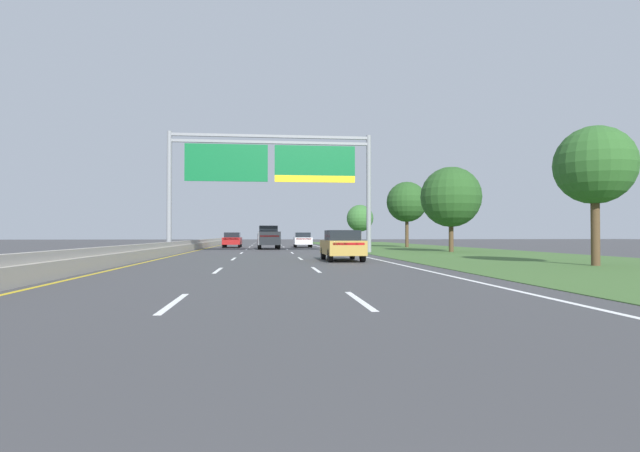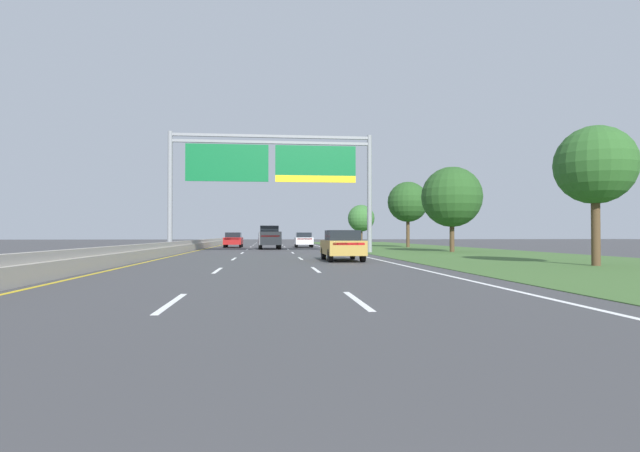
{
  "view_description": "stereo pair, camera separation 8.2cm",
  "coord_description": "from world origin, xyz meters",
  "px_view_note": "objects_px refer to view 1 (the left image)",
  "views": [
    {
      "loc": [
        -0.04,
        0.43,
        1.34
      ],
      "look_at": [
        2.42,
        23.38,
        1.74
      ],
      "focal_mm": 28.09,
      "sensor_mm": 36.0,
      "label": 1
    },
    {
      "loc": [
        0.04,
        0.42,
        1.34
      ],
      "look_at": [
        2.42,
        23.38,
        1.74
      ],
      "focal_mm": 28.09,
      "sensor_mm": 36.0,
      "label": 2
    }
  ],
  "objects_px": {
    "overhead_sign_gantry": "(271,168)",
    "car_white_right_lane_sedan": "(303,240)",
    "roadside_tree_mid": "(451,197)",
    "roadside_tree_far": "(407,202)",
    "car_gold_right_lane_sedan": "(342,245)",
    "pickup_truck_grey": "(268,238)",
    "roadside_tree_near": "(595,166)",
    "car_red_left_lane_sedan": "(232,240)",
    "roadside_tree_distant": "(360,218)"
  },
  "relations": [
    {
      "from": "overhead_sign_gantry",
      "to": "car_white_right_lane_sedan",
      "type": "height_order",
      "value": "overhead_sign_gantry"
    },
    {
      "from": "car_white_right_lane_sedan",
      "to": "roadside_tree_mid",
      "type": "relative_size",
      "value": 0.67
    },
    {
      "from": "roadside_tree_mid",
      "to": "roadside_tree_far",
      "type": "height_order",
      "value": "roadside_tree_far"
    },
    {
      "from": "car_gold_right_lane_sedan",
      "to": "overhead_sign_gantry",
      "type": "bearing_deg",
      "value": 17.28
    },
    {
      "from": "pickup_truck_grey",
      "to": "car_gold_right_lane_sedan",
      "type": "relative_size",
      "value": 1.24
    },
    {
      "from": "overhead_sign_gantry",
      "to": "pickup_truck_grey",
      "type": "bearing_deg",
      "value": 90.82
    },
    {
      "from": "pickup_truck_grey",
      "to": "car_gold_right_lane_sedan",
      "type": "height_order",
      "value": "pickup_truck_grey"
    },
    {
      "from": "roadside_tree_near",
      "to": "roadside_tree_far",
      "type": "height_order",
      "value": "roadside_tree_far"
    },
    {
      "from": "car_red_left_lane_sedan",
      "to": "roadside_tree_far",
      "type": "bearing_deg",
      "value": -96.34
    },
    {
      "from": "pickup_truck_grey",
      "to": "car_gold_right_lane_sedan",
      "type": "bearing_deg",
      "value": -171.97
    },
    {
      "from": "pickup_truck_grey",
      "to": "roadside_tree_near",
      "type": "xyz_separation_m",
      "value": [
        13.81,
        -27.26,
        3.23
      ]
    },
    {
      "from": "car_gold_right_lane_sedan",
      "to": "car_white_right_lane_sedan",
      "type": "distance_m",
      "value": 27.58
    },
    {
      "from": "car_red_left_lane_sedan",
      "to": "roadside_tree_mid",
      "type": "height_order",
      "value": "roadside_tree_mid"
    },
    {
      "from": "overhead_sign_gantry",
      "to": "roadside_tree_distant",
      "type": "distance_m",
      "value": 31.97
    },
    {
      "from": "roadside_tree_mid",
      "to": "overhead_sign_gantry",
      "type": "bearing_deg",
      "value": -178.66
    },
    {
      "from": "overhead_sign_gantry",
      "to": "roadside_tree_far",
      "type": "bearing_deg",
      "value": 44.81
    },
    {
      "from": "roadside_tree_near",
      "to": "car_red_left_lane_sedan",
      "type": "bearing_deg",
      "value": 117.81
    },
    {
      "from": "car_gold_right_lane_sedan",
      "to": "roadside_tree_distant",
      "type": "height_order",
      "value": "roadside_tree_distant"
    },
    {
      "from": "roadside_tree_near",
      "to": "roadside_tree_distant",
      "type": "height_order",
      "value": "roadside_tree_near"
    },
    {
      "from": "pickup_truck_grey",
      "to": "car_gold_right_lane_sedan",
      "type": "xyz_separation_m",
      "value": [
        3.69,
        -21.68,
        -0.26
      ]
    },
    {
      "from": "car_gold_right_lane_sedan",
      "to": "car_red_left_lane_sedan",
      "type": "xyz_separation_m",
      "value": [
        -7.45,
        27.74,
        0.0
      ]
    },
    {
      "from": "pickup_truck_grey",
      "to": "roadside_tree_far",
      "type": "bearing_deg",
      "value": -76.13
    },
    {
      "from": "car_gold_right_lane_sedan",
      "to": "roadside_tree_near",
      "type": "xyz_separation_m",
      "value": [
        10.12,
        -5.57,
        3.49
      ]
    },
    {
      "from": "roadside_tree_far",
      "to": "car_red_left_lane_sedan",
      "type": "bearing_deg",
      "value": 173.64
    },
    {
      "from": "overhead_sign_gantry",
      "to": "roadside_tree_mid",
      "type": "height_order",
      "value": "overhead_sign_gantry"
    },
    {
      "from": "car_red_left_lane_sedan",
      "to": "roadside_tree_far",
      "type": "distance_m",
      "value": 18.8
    },
    {
      "from": "overhead_sign_gantry",
      "to": "roadside_tree_mid",
      "type": "relative_size",
      "value": 2.28
    },
    {
      "from": "car_red_left_lane_sedan",
      "to": "roadside_tree_near",
      "type": "xyz_separation_m",
      "value": [
        17.57,
        -33.31,
        3.49
      ]
    },
    {
      "from": "overhead_sign_gantry",
      "to": "car_white_right_lane_sedan",
      "type": "xyz_separation_m",
      "value": [
        3.5,
        16.14,
        -5.47
      ]
    },
    {
      "from": "roadside_tree_distant",
      "to": "car_red_left_lane_sedan",
      "type": "bearing_deg",
      "value": -140.85
    },
    {
      "from": "overhead_sign_gantry",
      "to": "car_gold_right_lane_sedan",
      "type": "bearing_deg",
      "value": -72.79
    },
    {
      "from": "overhead_sign_gantry",
      "to": "car_red_left_lane_sedan",
      "type": "height_order",
      "value": "overhead_sign_gantry"
    },
    {
      "from": "car_gold_right_lane_sedan",
      "to": "roadside_tree_mid",
      "type": "bearing_deg",
      "value": -41.2
    },
    {
      "from": "overhead_sign_gantry",
      "to": "car_red_left_lane_sedan",
      "type": "xyz_separation_m",
      "value": [
        -3.91,
        16.3,
        -5.47
      ]
    },
    {
      "from": "roadside_tree_near",
      "to": "roadside_tree_distant",
      "type": "relative_size",
      "value": 1.12
    },
    {
      "from": "car_gold_right_lane_sedan",
      "to": "car_white_right_lane_sedan",
      "type": "height_order",
      "value": "same"
    },
    {
      "from": "overhead_sign_gantry",
      "to": "roadside_tree_mid",
      "type": "xyz_separation_m",
      "value": [
        13.87,
        0.32,
        -2.03
      ]
    },
    {
      "from": "roadside_tree_near",
      "to": "roadside_tree_far",
      "type": "distance_m",
      "value": 31.29
    },
    {
      "from": "overhead_sign_gantry",
      "to": "roadside_tree_mid",
      "type": "distance_m",
      "value": 14.02
    },
    {
      "from": "overhead_sign_gantry",
      "to": "car_red_left_lane_sedan",
      "type": "relative_size",
      "value": 3.42
    },
    {
      "from": "car_white_right_lane_sedan",
      "to": "roadside_tree_far",
      "type": "bearing_deg",
      "value": -98.77
    },
    {
      "from": "car_gold_right_lane_sedan",
      "to": "roadside_tree_near",
      "type": "height_order",
      "value": "roadside_tree_near"
    },
    {
      "from": "overhead_sign_gantry",
      "to": "car_white_right_lane_sedan",
      "type": "bearing_deg",
      "value": 77.77
    },
    {
      "from": "overhead_sign_gantry",
      "to": "car_red_left_lane_sedan",
      "type": "distance_m",
      "value": 17.63
    },
    {
      "from": "car_red_left_lane_sedan",
      "to": "roadside_tree_distant",
      "type": "bearing_deg",
      "value": -50.83
    },
    {
      "from": "roadside_tree_mid",
      "to": "roadside_tree_near",
      "type": "bearing_deg",
      "value": -90.68
    },
    {
      "from": "pickup_truck_grey",
      "to": "car_white_right_lane_sedan",
      "type": "distance_m",
      "value": 6.94
    },
    {
      "from": "car_red_left_lane_sedan",
      "to": "roadside_tree_distant",
      "type": "distance_m",
      "value": 20.97
    },
    {
      "from": "roadside_tree_mid",
      "to": "pickup_truck_grey",
      "type": "bearing_deg",
      "value": 144.73
    },
    {
      "from": "car_white_right_lane_sedan",
      "to": "car_gold_right_lane_sedan",
      "type": "bearing_deg",
      "value": -178.86
    }
  ]
}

